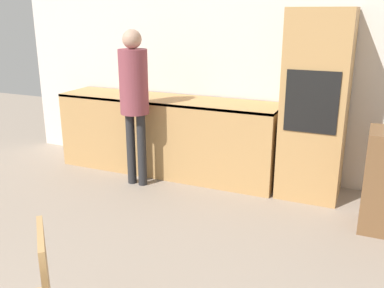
# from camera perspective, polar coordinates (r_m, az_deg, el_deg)

# --- Properties ---
(wall_back) EXTENTS (6.73, 0.05, 2.60)m
(wall_back) POSITION_cam_1_polar(r_m,az_deg,el_deg) (4.91, 10.90, 10.11)
(wall_back) COLOR silver
(wall_back) RESTS_ON ground_plane
(kitchen_counter) EXTENTS (2.68, 0.60, 0.91)m
(kitchen_counter) POSITION_cam_1_polar(r_m,az_deg,el_deg) (5.15, -3.33, 1.29)
(kitchen_counter) COLOR tan
(kitchen_counter) RESTS_ON ground_plane
(oven_unit) EXTENTS (0.63, 0.59, 1.93)m
(oven_unit) POSITION_cam_1_polar(r_m,az_deg,el_deg) (4.55, 16.10, 4.88)
(oven_unit) COLOR tan
(oven_unit) RESTS_ON ground_plane
(person_standing) EXTENTS (0.31, 0.31, 1.71)m
(person_standing) POSITION_cam_1_polar(r_m,az_deg,el_deg) (4.66, -7.74, 7.05)
(person_standing) COLOR #262628
(person_standing) RESTS_ON ground_plane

